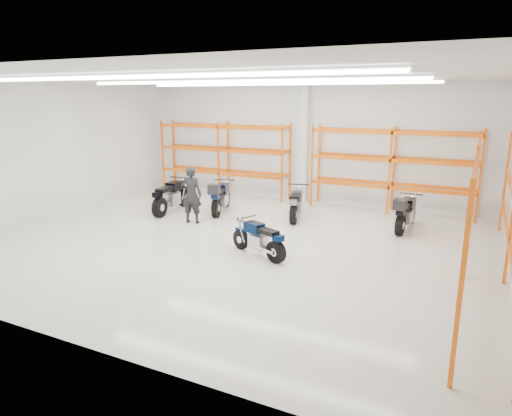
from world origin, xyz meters
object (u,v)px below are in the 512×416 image
at_px(motorcycle_main, 260,240).
at_px(motorcycle_back_d, 405,214).
at_px(motorcycle_back_c, 296,204).
at_px(motorcycle_back_b, 220,197).
at_px(motorcycle_back_a, 170,197).
at_px(structural_column, 304,143).
at_px(standing_man, 191,195).

bearing_deg(motorcycle_main, motorcycle_back_d, 53.82).
bearing_deg(motorcycle_main, motorcycle_back_c, 97.92).
height_order(motorcycle_main, motorcycle_back_b, motorcycle_back_b).
relative_size(motorcycle_back_a, structural_column, 0.53).
distance_m(motorcycle_back_d, structural_column, 5.28).
height_order(motorcycle_main, motorcycle_back_a, motorcycle_back_a).
distance_m(motorcycle_back_a, motorcycle_back_d, 7.88).
bearing_deg(motorcycle_main, structural_column, 101.27).
xyz_separation_m(motorcycle_main, standing_man, (-3.39, 1.94, 0.48)).
relative_size(motorcycle_main, motorcycle_back_c, 0.85).
relative_size(motorcycle_back_b, motorcycle_back_d, 1.02).
height_order(motorcycle_back_a, motorcycle_back_d, motorcycle_back_a).
bearing_deg(motorcycle_back_b, motorcycle_back_c, 10.29).
relative_size(motorcycle_main, motorcycle_back_d, 0.83).
xyz_separation_m(motorcycle_back_c, motorcycle_back_d, (3.48, 0.13, 0.04)).
relative_size(motorcycle_back_c, structural_column, 0.48).
height_order(standing_man, structural_column, structural_column).
bearing_deg(structural_column, motorcycle_back_a, -132.06).
bearing_deg(structural_column, motorcycle_back_d, -31.45).
bearing_deg(motorcycle_back_a, motorcycle_main, -29.60).
bearing_deg(motorcycle_main, motorcycle_back_b, 133.18).
bearing_deg(motorcycle_back_b, motorcycle_back_d, 5.72).
xyz_separation_m(motorcycle_main, motorcycle_back_d, (2.94, 4.02, 0.10)).
distance_m(motorcycle_main, structural_column, 7.00).
height_order(motorcycle_back_a, motorcycle_back_b, motorcycle_back_b).
height_order(motorcycle_back_b, standing_man, standing_man).
bearing_deg(standing_man, structural_column, -127.58).
xyz_separation_m(motorcycle_back_b, standing_man, (-0.19, -1.47, 0.36)).
relative_size(motorcycle_back_c, motorcycle_back_d, 0.97).
bearing_deg(motorcycle_back_a, motorcycle_back_c, 14.98).
bearing_deg(structural_column, motorcycle_back_c, -74.10).
xyz_separation_m(standing_man, structural_column, (2.06, 4.69, 1.32)).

